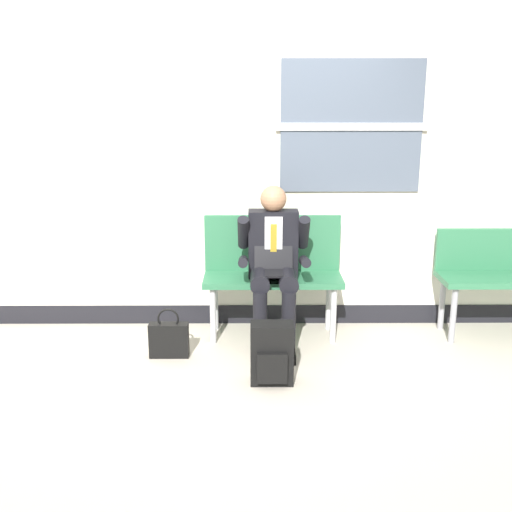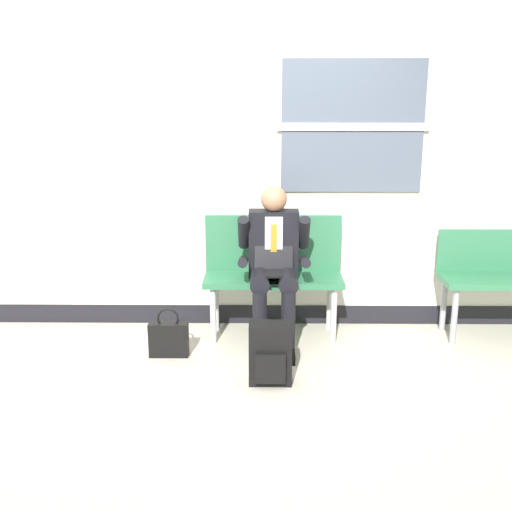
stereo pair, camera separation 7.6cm
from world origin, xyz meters
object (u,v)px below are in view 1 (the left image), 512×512
at_px(bench_with_person, 273,266).
at_px(backpack, 272,354).
at_px(person_seated, 274,261).
at_px(handbag, 169,339).

relative_size(bench_with_person, backpack, 2.59).
distance_m(bench_with_person, person_seated, 0.23).
distance_m(backpack, handbag, 0.90).
distance_m(person_seated, backpack, 0.87).
relative_size(person_seated, handbag, 3.23).
bearing_deg(person_seated, handbag, -160.62).
bearing_deg(backpack, bench_with_person, 88.01).
bearing_deg(backpack, person_seated, 87.45).
relative_size(person_seated, backpack, 2.90).
height_order(person_seated, handbag, person_seated).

